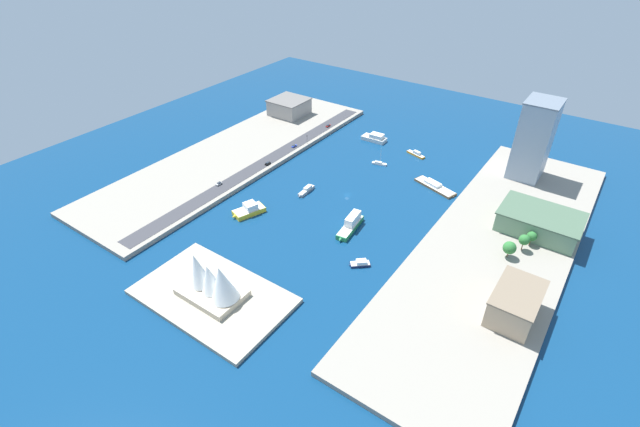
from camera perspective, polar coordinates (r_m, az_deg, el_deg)
The scene contains 24 objects.
ground_plane at distance 286.63m, azimuth 3.42°, elevation 2.33°, with size 440.00×440.00×0.00m, color navy.
quay_west at distance 258.96m, azimuth 21.38°, elevation -3.99°, with size 70.00×240.00×2.69m, color gray.
quay_east at distance 337.91m, azimuth -10.31°, elevation 7.40°, with size 70.00×240.00×2.69m, color gray.
peninsula_point at distance 220.68m, azimuth -13.28°, elevation -10.05°, with size 71.93×44.12×2.00m, color #A89E89.
road_strip at distance 320.66m, azimuth -6.90°, elevation 6.45°, with size 10.80×228.00×0.15m, color #38383D.
patrol_launch_navy at distance 232.52m, azimuth 5.09°, elevation -6.25°, with size 10.32×9.80×3.06m.
barge_flat_brown at distance 302.28m, azimuth 14.17°, elevation 3.37°, with size 30.04×16.46×3.44m.
sailboat_small_white at distance 323.09m, azimuth 7.45°, elevation 6.27°, with size 11.31×5.16×12.88m.
yacht_sleek_gray at distance 288.38m, azimuth -1.72°, elevation 2.92°, with size 3.72×15.80×3.52m.
ferry_green_doubledeck at distance 255.85m, azimuth 3.91°, elevation -1.34°, with size 9.31×26.77×7.69m.
ferry_yellow_fast at distance 271.34m, azimuth -8.90°, elevation 0.45°, with size 14.55×21.11×6.48m.
ferry_white_commuter at distance 356.59m, azimuth 6.87°, elevation 9.41°, with size 20.68×8.86×5.92m.
water_taxi_orange at distance 339.74m, azimuth 11.95°, elevation 7.33°, with size 15.84×7.52×3.52m.
carpark_squat_concrete at distance 394.93m, azimuth -3.88°, elevation 13.23°, with size 28.45×28.27×13.04m.
apartment_midrise_tan at distance 216.59m, azimuth 23.31°, elevation -10.32°, with size 18.63×28.97×14.03m.
terminal_long_green at distance 274.95m, azimuth 25.83°, elevation -0.94°, with size 42.17×28.66×11.67m.
tower_tall_glass at distance 320.82m, azimuth 25.27°, elevation 8.40°, with size 20.34×24.48×51.17m.
pickup_red at distance 372.08m, azimuth 1.02°, elevation 10.97°, with size 1.92×5.12×1.56m.
suv_black at distance 316.57m, azimuth -6.58°, elevation 6.27°, with size 1.84×4.45×1.72m.
sedan_silver at distance 297.97m, azimuth -12.56°, elevation 3.68°, with size 1.84×4.50×1.66m.
hatchback_blue at distance 339.29m, azimuth -3.26°, elevation 8.46°, with size 1.94×4.57×1.42m.
traffic_light_waterfront at distance 342.79m, azimuth -1.64°, elevation 9.44°, with size 0.36×0.36×6.50m.
opera_landmark at distance 213.16m, azimuth -13.35°, elevation -8.35°, with size 30.40×20.32×20.64m.
park_tree_cluster at distance 253.73m, azimuth 23.70°, elevation -3.39°, with size 12.56×22.76×9.43m.
Camera 1 is at (-125.06, 207.72, 152.86)m, focal length 25.50 mm.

